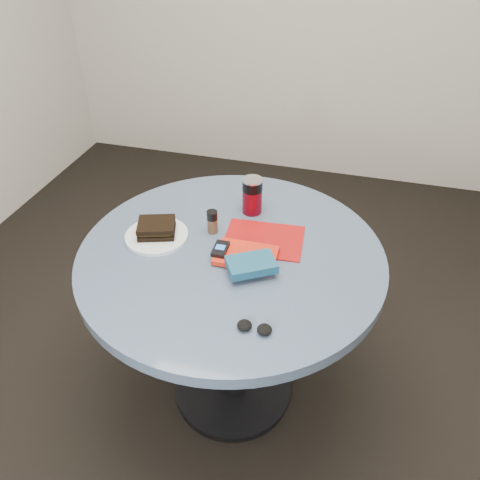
% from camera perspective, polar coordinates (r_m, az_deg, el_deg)
% --- Properties ---
extents(ground, '(4.00, 4.00, 0.00)m').
position_cam_1_polar(ground, '(2.08, -0.84, -17.73)').
color(ground, black).
rests_on(ground, ground).
extents(table, '(1.00, 1.00, 0.75)m').
position_cam_1_polar(table, '(1.63, -1.02, -5.81)').
color(table, black).
rests_on(table, ground).
extents(plate, '(0.25, 0.25, 0.01)m').
position_cam_1_polar(plate, '(1.60, -10.12, 0.50)').
color(plate, white).
rests_on(plate, table).
extents(sandwich, '(0.15, 0.14, 0.04)m').
position_cam_1_polar(sandwich, '(1.59, -10.14, 1.47)').
color(sandwich, black).
rests_on(sandwich, plate).
extents(soda_can, '(0.09, 0.09, 0.14)m').
position_cam_1_polar(soda_can, '(1.67, 1.50, 5.43)').
color(soda_can, '#5C0410').
rests_on(soda_can, table).
extents(pepper_grinder, '(0.04, 0.04, 0.08)m').
position_cam_1_polar(pepper_grinder, '(1.59, -3.40, 2.25)').
color(pepper_grinder, '#49321F').
rests_on(pepper_grinder, table).
extents(magazine, '(0.27, 0.21, 0.00)m').
position_cam_1_polar(magazine, '(1.57, 2.90, 0.09)').
color(magazine, maroon).
rests_on(magazine, table).
extents(red_book, '(0.20, 0.13, 0.02)m').
position_cam_1_polar(red_book, '(1.49, 0.74, -1.89)').
color(red_book, red).
rests_on(red_book, magazine).
extents(novel, '(0.17, 0.15, 0.03)m').
position_cam_1_polar(novel, '(1.42, 1.39, -3.01)').
color(novel, navy).
rests_on(novel, red_book).
extents(mp3_player, '(0.05, 0.08, 0.01)m').
position_cam_1_polar(mp3_player, '(1.49, -2.41, -1.09)').
color(mp3_player, black).
rests_on(mp3_player, red_book).
extents(headphones, '(0.10, 0.04, 0.02)m').
position_cam_1_polar(headphones, '(1.27, 1.77, -10.61)').
color(headphones, black).
rests_on(headphones, table).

